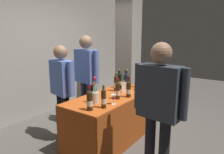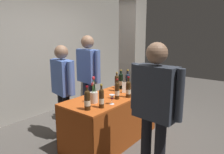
{
  "view_description": "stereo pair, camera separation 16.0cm",
  "coord_description": "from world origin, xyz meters",
  "px_view_note": "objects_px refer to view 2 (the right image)",
  "views": [
    {
      "loc": [
        -2.57,
        -1.82,
        1.72
      ],
      "look_at": [
        0.0,
        0.0,
        1.07
      ],
      "focal_mm": 33.01,
      "sensor_mm": 36.0,
      "label": 1
    },
    {
      "loc": [
        -2.47,
        -1.95,
        1.72
      ],
      "look_at": [
        0.0,
        0.0,
        1.07
      ],
      "focal_mm": 33.01,
      "sensor_mm": 36.0,
      "label": 2
    }
  ],
  "objects_px": {
    "featured_wine_bottle": "(117,90)",
    "flower_vase": "(94,96)",
    "concrete_pillar": "(132,39)",
    "display_bottle_0": "(101,98)",
    "wine_glass_near_vendor": "(139,86)",
    "vendor_presenter": "(63,85)",
    "taster_foreground_right": "(155,103)",
    "wine_glass_mid": "(112,97)",
    "tasting_table": "(112,110)"
  },
  "relations": [
    {
      "from": "tasting_table",
      "to": "wine_glass_near_vendor",
      "type": "xyz_separation_m",
      "value": [
        0.53,
        -0.18,
        0.32
      ]
    },
    {
      "from": "featured_wine_bottle",
      "to": "vendor_presenter",
      "type": "bearing_deg",
      "value": 112.29
    },
    {
      "from": "taster_foreground_right",
      "to": "concrete_pillar",
      "type": "bearing_deg",
      "value": -47.16
    },
    {
      "from": "wine_glass_near_vendor",
      "to": "vendor_presenter",
      "type": "distance_m",
      "value": 1.29
    },
    {
      "from": "flower_vase",
      "to": "taster_foreground_right",
      "type": "distance_m",
      "value": 0.99
    },
    {
      "from": "featured_wine_bottle",
      "to": "flower_vase",
      "type": "height_order",
      "value": "flower_vase"
    },
    {
      "from": "featured_wine_bottle",
      "to": "display_bottle_0",
      "type": "distance_m",
      "value": 0.44
    },
    {
      "from": "concrete_pillar",
      "to": "vendor_presenter",
      "type": "relative_size",
      "value": 2.06
    },
    {
      "from": "display_bottle_0",
      "to": "flower_vase",
      "type": "relative_size",
      "value": 0.84
    },
    {
      "from": "wine_glass_mid",
      "to": "taster_foreground_right",
      "type": "bearing_deg",
      "value": -104.81
    },
    {
      "from": "concrete_pillar",
      "to": "display_bottle_0",
      "type": "height_order",
      "value": "concrete_pillar"
    },
    {
      "from": "wine_glass_near_vendor",
      "to": "taster_foreground_right",
      "type": "distance_m",
      "value": 1.34
    },
    {
      "from": "vendor_presenter",
      "to": "wine_glass_near_vendor",
      "type": "bearing_deg",
      "value": 60.69
    },
    {
      "from": "tasting_table",
      "to": "flower_vase",
      "type": "bearing_deg",
      "value": -177.46
    },
    {
      "from": "concrete_pillar",
      "to": "display_bottle_0",
      "type": "relative_size",
      "value": 9.97
    },
    {
      "from": "concrete_pillar",
      "to": "flower_vase",
      "type": "relative_size",
      "value": 8.36
    },
    {
      "from": "display_bottle_0",
      "to": "vendor_presenter",
      "type": "height_order",
      "value": "vendor_presenter"
    },
    {
      "from": "tasting_table",
      "to": "featured_wine_bottle",
      "type": "relative_size",
      "value": 5.34
    },
    {
      "from": "concrete_pillar",
      "to": "tasting_table",
      "type": "height_order",
      "value": "concrete_pillar"
    },
    {
      "from": "concrete_pillar",
      "to": "taster_foreground_right",
      "type": "relative_size",
      "value": 1.95
    },
    {
      "from": "display_bottle_0",
      "to": "flower_vase",
      "type": "xyz_separation_m",
      "value": [
        0.09,
        0.22,
        -0.03
      ]
    },
    {
      "from": "tasting_table",
      "to": "taster_foreground_right",
      "type": "distance_m",
      "value": 1.22
    },
    {
      "from": "wine_glass_near_vendor",
      "to": "wine_glass_mid",
      "type": "relative_size",
      "value": 0.91
    },
    {
      "from": "display_bottle_0",
      "to": "wine_glass_mid",
      "type": "xyz_separation_m",
      "value": [
        0.2,
        -0.02,
        -0.04
      ]
    },
    {
      "from": "featured_wine_bottle",
      "to": "taster_foreground_right",
      "type": "height_order",
      "value": "taster_foreground_right"
    },
    {
      "from": "wine_glass_mid",
      "to": "vendor_presenter",
      "type": "bearing_deg",
      "value": 96.94
    },
    {
      "from": "wine_glass_near_vendor",
      "to": "vendor_presenter",
      "type": "relative_size",
      "value": 0.08
    },
    {
      "from": "concrete_pillar",
      "to": "taster_foreground_right",
      "type": "xyz_separation_m",
      "value": [
        -2.19,
        -1.71,
        -0.61
      ]
    },
    {
      "from": "flower_vase",
      "to": "tasting_table",
      "type": "bearing_deg",
      "value": 2.54
    },
    {
      "from": "featured_wine_bottle",
      "to": "tasting_table",
      "type": "bearing_deg",
      "value": 60.94
    },
    {
      "from": "tasting_table",
      "to": "taster_foreground_right",
      "type": "height_order",
      "value": "taster_foreground_right"
    },
    {
      "from": "wine_glass_near_vendor",
      "to": "vendor_presenter",
      "type": "xyz_separation_m",
      "value": [
        -0.97,
        0.84,
        0.07
      ]
    },
    {
      "from": "wine_glass_mid",
      "to": "taster_foreground_right",
      "type": "height_order",
      "value": "taster_foreground_right"
    },
    {
      "from": "concrete_pillar",
      "to": "vendor_presenter",
      "type": "xyz_separation_m",
      "value": [
        -2.11,
        -0.05,
        -0.68
      ]
    },
    {
      "from": "vendor_presenter",
      "to": "taster_foreground_right",
      "type": "relative_size",
      "value": 0.95
    },
    {
      "from": "featured_wine_bottle",
      "to": "taster_foreground_right",
      "type": "relative_size",
      "value": 0.19
    },
    {
      "from": "flower_vase",
      "to": "taster_foreground_right",
      "type": "bearing_deg",
      "value": -95.02
    },
    {
      "from": "tasting_table",
      "to": "display_bottle_0",
      "type": "distance_m",
      "value": 0.69
    },
    {
      "from": "featured_wine_bottle",
      "to": "flower_vase",
      "type": "distance_m",
      "value": 0.38
    },
    {
      "from": "concrete_pillar",
      "to": "taster_foreground_right",
      "type": "distance_m",
      "value": 2.85
    },
    {
      "from": "concrete_pillar",
      "to": "featured_wine_bottle",
      "type": "relative_size",
      "value": 10.35
    },
    {
      "from": "wine_glass_near_vendor",
      "to": "wine_glass_mid",
      "type": "xyz_separation_m",
      "value": [
        -0.86,
        -0.08,
        0.01
      ]
    },
    {
      "from": "display_bottle_0",
      "to": "flower_vase",
      "type": "bearing_deg",
      "value": 67.94
    },
    {
      "from": "featured_wine_bottle",
      "to": "vendor_presenter",
      "type": "distance_m",
      "value": 0.9
    },
    {
      "from": "wine_glass_mid",
      "to": "flower_vase",
      "type": "height_order",
      "value": "flower_vase"
    },
    {
      "from": "vendor_presenter",
      "to": "featured_wine_bottle",
      "type": "bearing_deg",
      "value": 33.98
    },
    {
      "from": "display_bottle_0",
      "to": "wine_glass_near_vendor",
      "type": "xyz_separation_m",
      "value": [
        1.06,
        0.06,
        -0.05
      ]
    },
    {
      "from": "vendor_presenter",
      "to": "display_bottle_0",
      "type": "bearing_deg",
      "value": 6.12
    },
    {
      "from": "featured_wine_bottle",
      "to": "wine_glass_near_vendor",
      "type": "bearing_deg",
      "value": -0.72
    },
    {
      "from": "wine_glass_near_vendor",
      "to": "vendor_presenter",
      "type": "bearing_deg",
      "value": 139.0
    }
  ]
}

